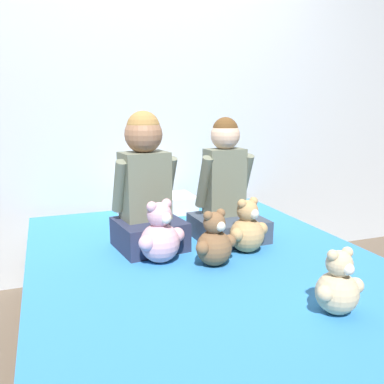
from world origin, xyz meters
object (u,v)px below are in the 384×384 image
Objects in this scene: child_on_right at (226,193)px; teddy_bear_at_foot_of_bed at (338,286)px; bed at (203,306)px; teddy_bear_between_children at (214,242)px; child_on_left at (146,189)px; teddy_bear_held_by_right_child at (247,229)px; teddy_bear_held_by_left_child at (160,236)px; pillow_at_headboard at (156,205)px.

child_on_right reaches higher than teddy_bear_at_foot_of_bed.
bed is 0.38m from teddy_bear_between_children.
teddy_bear_held_by_right_child is (0.44, -0.24, -0.19)m from child_on_left.
child_on_right reaches higher than bed.
child_on_right reaches higher than teddy_bear_held_by_left_child.
teddy_bear_held_by_left_child is 0.58× the size of pillow_at_headboard.
teddy_bear_held_by_left_child is at bearing -104.04° from pillow_at_headboard.
bed is at bearing 161.04° from teddy_bear_held_by_right_child.
teddy_bear_at_foot_of_bed is (0.23, -0.54, -0.01)m from teddy_bear_between_children.
teddy_bear_between_children is at bearing -65.83° from child_on_left.
child_on_left is 0.53m from teddy_bear_held_by_right_child.
child_on_left is 1.05× the size of child_on_right.
bed is 6.94× the size of teddy_bear_held_by_left_child.
teddy_bear_held_by_right_child is at bearing -23.46° from teddy_bear_held_by_left_child.
bed is at bearing -55.98° from child_on_left.
pillow_at_headboard is (-0.24, 1.48, -0.04)m from teddy_bear_at_foot_of_bed.
teddy_bear_held_by_right_child is 0.24m from teddy_bear_between_children.
pillow_at_headboard is at bearing 93.55° from teddy_bear_at_foot_of_bed.
teddy_bear_between_children is 0.51× the size of pillow_at_headboard.
teddy_bear_between_children reaches higher than pillow_at_headboard.
teddy_bear_between_children is at bearing -170.78° from teddy_bear_held_by_right_child.
bed is 0.89m from pillow_at_headboard.
bed is 0.78m from teddy_bear_at_foot_of_bed.
teddy_bear_at_foot_of_bed is at bearing -80.98° from pillow_at_headboard.
child_on_left is at bearing 177.82° from child_on_right.
child_on_left is at bearing 135.05° from teddy_bear_held_by_right_child.
pillow_at_headboard is at bearing 55.12° from teddy_bear_held_by_left_child.
child_on_left reaches higher than bed.
bed is 0.43m from teddy_bear_held_by_right_child.
bed is 7.50× the size of teddy_bear_held_by_right_child.
teddy_bear_held_by_left_child reaches higher than teddy_bear_at_foot_of_bed.
child_on_right reaches higher than teddy_bear_between_children.
teddy_bear_held_by_right_child reaches higher than pillow_at_headboard.
pillow_at_headboard is at bearing 62.19° from child_on_left.
bed is at bearing -90.00° from pillow_at_headboard.
child_on_left reaches higher than teddy_bear_held_by_left_child.
child_on_right is at bearing -8.55° from child_on_left.
teddy_bear_between_children reaches higher than teddy_bear_at_foot_of_bed.
teddy_bear_between_children is (0.01, -0.11, 0.36)m from bed.
teddy_bear_held_by_left_child is 1.24× the size of teddy_bear_at_foot_of_bed.
child_on_left is (-0.21, 0.23, 0.55)m from bed.
child_on_left is 0.68m from pillow_at_headboard.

